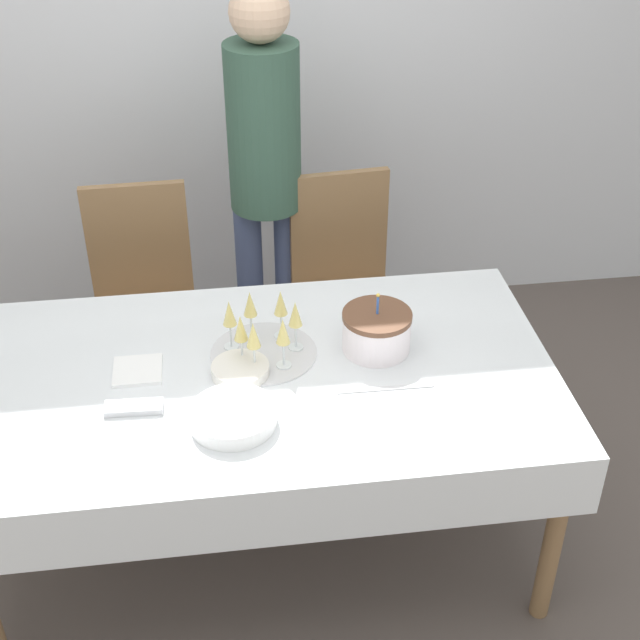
% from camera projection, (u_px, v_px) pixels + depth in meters
% --- Properties ---
extents(ground_plane, '(12.00, 12.00, 0.00)m').
position_uv_depth(ground_plane, '(269.00, 536.00, 3.17)').
color(ground_plane, '#564C47').
extents(wall_back, '(8.00, 0.05, 2.70)m').
position_uv_depth(wall_back, '(226.00, 28.00, 3.68)').
color(wall_back, silver).
rests_on(wall_back, ground_plane).
extents(dining_table, '(1.83, 1.03, 0.73)m').
position_uv_depth(dining_table, '(262.00, 398.00, 2.82)').
color(dining_table, white).
rests_on(dining_table, ground_plane).
extents(dining_chair_far_left, '(0.43, 0.43, 0.95)m').
position_uv_depth(dining_chair_far_left, '(143.00, 296.00, 3.52)').
color(dining_chair_far_left, olive).
rests_on(dining_chair_far_left, ground_plane).
extents(dining_chair_far_right, '(0.46, 0.46, 0.95)m').
position_uv_depth(dining_chair_far_right, '(345.00, 282.00, 3.61)').
color(dining_chair_far_right, olive).
rests_on(dining_chair_far_right, ground_plane).
extents(birthday_cake, '(0.22, 0.22, 0.21)m').
position_uv_depth(birthday_cake, '(377.00, 331.00, 2.83)').
color(birthday_cake, white).
rests_on(birthday_cake, dining_table).
extents(champagne_tray, '(0.34, 0.34, 0.18)m').
position_uv_depth(champagne_tray, '(262.00, 332.00, 2.80)').
color(champagne_tray, silver).
rests_on(champagne_tray, dining_table).
extents(plate_stack_main, '(0.25, 0.25, 0.05)m').
position_uv_depth(plate_stack_main, '(233.00, 416.00, 2.55)').
color(plate_stack_main, white).
rests_on(plate_stack_main, dining_table).
extents(plate_stack_dessert, '(0.18, 0.18, 0.03)m').
position_uv_depth(plate_stack_dessert, '(240.00, 370.00, 2.74)').
color(plate_stack_dessert, silver).
rests_on(plate_stack_dessert, dining_table).
extents(cake_knife, '(0.30, 0.02, 0.00)m').
position_uv_depth(cake_knife, '(385.00, 388.00, 2.69)').
color(cake_knife, silver).
rests_on(cake_knife, dining_table).
extents(fork_pile, '(0.17, 0.07, 0.02)m').
position_uv_depth(fork_pile, '(134.00, 407.00, 2.60)').
color(fork_pile, silver).
rests_on(fork_pile, dining_table).
extents(napkin_pile, '(0.15, 0.15, 0.01)m').
position_uv_depth(napkin_pile, '(138.00, 370.00, 2.76)').
color(napkin_pile, white).
rests_on(napkin_pile, dining_table).
extents(person_standing, '(0.28, 0.28, 1.67)m').
position_uv_depth(person_standing, '(265.00, 158.00, 3.42)').
color(person_standing, '#3F4C72').
rests_on(person_standing, ground_plane).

